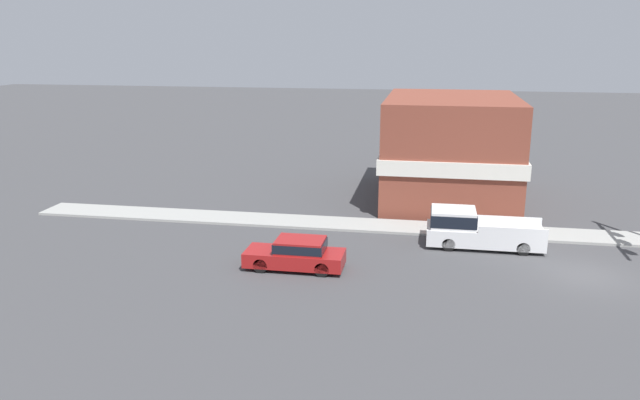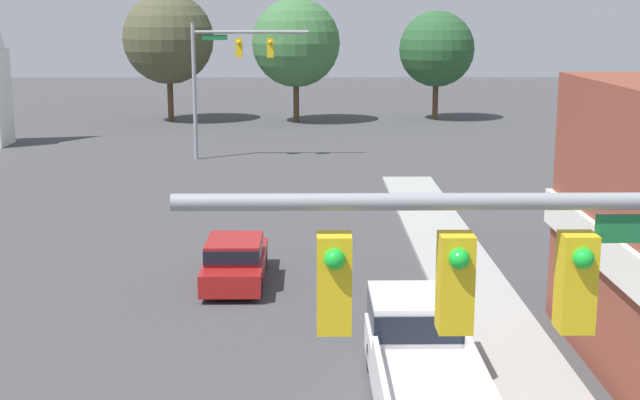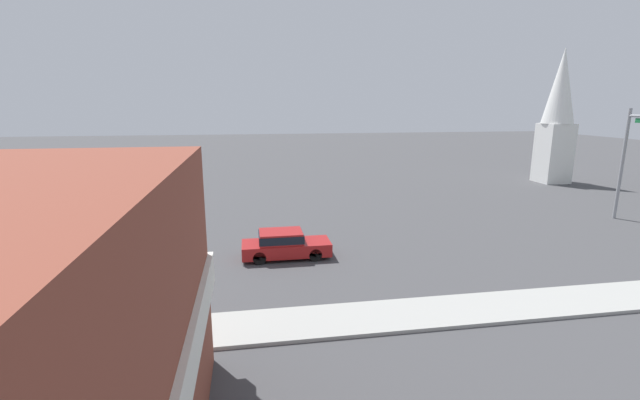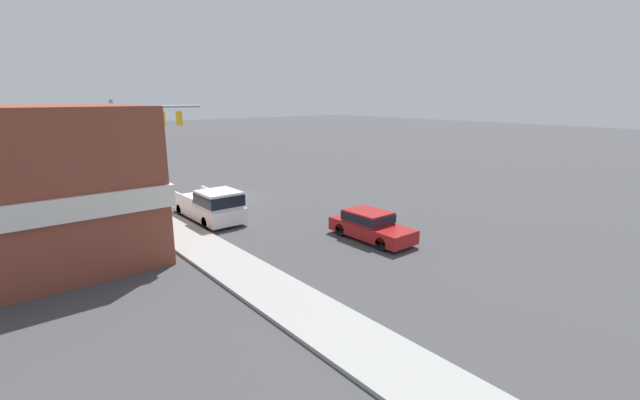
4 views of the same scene
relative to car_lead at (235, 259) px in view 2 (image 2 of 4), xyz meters
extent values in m
cylinder|color=gray|center=(4.00, -17.45, 5.54)|extent=(6.27, 0.18, 0.18)
cube|color=gold|center=(5.07, -17.45, 4.68)|extent=(0.36, 0.36, 1.05)
sphere|color=green|center=(5.07, -17.65, 4.99)|extent=(0.22, 0.22, 0.22)
cube|color=gold|center=(3.80, -17.45, 4.68)|extent=(0.36, 0.36, 1.05)
sphere|color=green|center=(3.80, -17.65, 4.99)|extent=(0.22, 0.22, 0.22)
cube|color=gold|center=(2.54, -17.45, 4.68)|extent=(0.36, 0.36, 1.05)
sphere|color=green|center=(2.54, -17.65, 4.99)|extent=(0.22, 0.22, 0.22)
cylinder|color=gray|center=(-4.11, 23.55, 3.04)|extent=(0.22, 0.22, 7.58)
cylinder|color=gray|center=(-0.91, 23.55, 6.33)|extent=(6.39, 0.18, 0.18)
cube|color=gold|center=(-1.58, 23.55, 5.47)|extent=(0.36, 0.36, 1.05)
sphere|color=yellow|center=(-1.58, 23.35, 5.78)|extent=(0.22, 0.22, 0.22)
cube|color=gold|center=(0.16, 23.55, 5.47)|extent=(0.36, 0.36, 1.05)
sphere|color=yellow|center=(0.16, 23.35, 5.78)|extent=(0.22, 0.22, 0.22)
cube|color=#196B38|center=(-2.91, 23.55, 6.04)|extent=(1.40, 0.04, 0.30)
cylinder|color=black|center=(-0.78, 1.52, -0.42)|extent=(0.22, 0.66, 0.66)
cylinder|color=black|center=(0.78, 1.52, -0.42)|extent=(0.22, 0.66, 0.66)
cylinder|color=black|center=(-0.78, -1.30, -0.42)|extent=(0.22, 0.66, 0.66)
cylinder|color=black|center=(0.78, -1.30, -0.42)|extent=(0.22, 0.66, 0.66)
cube|color=maroon|center=(0.00, 0.11, -0.24)|extent=(1.78, 4.55, 0.66)
cube|color=maroon|center=(0.00, -0.17, 0.39)|extent=(1.64, 2.18, 0.59)
cube|color=black|center=(0.00, -0.17, 0.39)|extent=(1.66, 2.27, 0.41)
cylinder|color=black|center=(3.73, -6.91, -0.42)|extent=(0.22, 0.66, 0.66)
cylinder|color=black|center=(5.63, -6.91, -0.42)|extent=(0.22, 0.66, 0.66)
cube|color=white|center=(4.68, -8.70, -0.14)|extent=(2.12, 5.77, 0.85)
cube|color=white|center=(4.68, -7.11, 0.72)|extent=(2.01, 2.19, 0.88)
cube|color=black|center=(4.68, -7.11, 0.72)|extent=(2.03, 2.28, 0.62)
cube|color=white|center=(3.68, -9.95, 0.46)|extent=(0.12, 3.28, 0.35)
cube|color=white|center=(5.68, -9.95, 0.46)|extent=(0.12, 3.28, 0.35)
cylinder|color=#4C3823|center=(-8.21, 41.29, 0.83)|extent=(0.44, 0.44, 3.16)
sphere|color=#4C4C33|center=(-8.21, 41.29, 5.46)|extent=(6.78, 6.78, 6.78)
cylinder|color=#4C3823|center=(1.33, 40.67, 0.73)|extent=(0.44, 0.44, 2.97)
sphere|color=#3D703D|center=(1.33, 40.67, 5.16)|extent=(6.55, 6.55, 6.55)
cylinder|color=#4C3823|center=(12.02, 42.12, 0.66)|extent=(0.44, 0.44, 2.82)
sphere|color=#28562D|center=(12.02, 42.12, 4.65)|extent=(5.73, 5.73, 5.73)
camera|label=1|loc=(-26.37, -5.83, 9.61)|focal=35.00mm
camera|label=2|loc=(2.28, -26.35, 7.45)|focal=50.00mm
camera|label=3|loc=(21.14, -1.65, 7.02)|focal=24.00mm
camera|label=4|loc=(14.97, 14.25, 6.27)|focal=24.00mm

